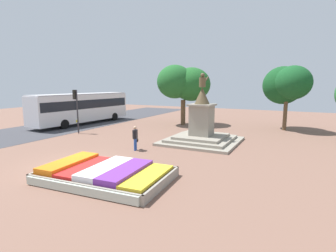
{
  "coord_description": "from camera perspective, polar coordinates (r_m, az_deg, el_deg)",
  "views": [
    {
      "loc": [
        10.4,
        -9.51,
        4.2
      ],
      "look_at": [
        3.28,
        4.49,
        1.68
      ],
      "focal_mm": 28.0,
      "sensor_mm": 36.0,
      "label": 1
    }
  ],
  "objects": [
    {
      "name": "ground_plane",
      "position": [
        14.7,
        -19.92,
        -8.03
      ],
      "size": [
        70.95,
        70.95,
        0.0
      ],
      "primitive_type": "plane",
      "color": "brown"
    },
    {
      "name": "traffic_light_mid_block",
      "position": [
        23.64,
        -19.37,
        4.62
      ],
      "size": [
        0.41,
        0.28,
        3.72
      ],
      "color": "#2D2D33",
      "rests_on": "ground_plane"
    },
    {
      "name": "park_tree_far_left",
      "position": [
        26.42,
        24.46,
        8.25
      ],
      "size": [
        4.26,
        4.57,
        5.83
      ],
      "color": "brown",
      "rests_on": "ground_plane"
    },
    {
      "name": "statue_monument",
      "position": [
        19.09,
        7.3,
        -0.71
      ],
      "size": [
        5.19,
        5.19,
        4.97
      ],
      "color": "gray",
      "rests_on": "ground_plane"
    },
    {
      "name": "city_bus",
      "position": [
        29.21,
        -18.21,
        4.06
      ],
      "size": [
        3.23,
        11.49,
        3.22
      ],
      "color": "silver",
      "rests_on": "ground_plane"
    },
    {
      "name": "pedestrian_with_handbag",
      "position": [
        16.82,
        -7.14,
        -2.35
      ],
      "size": [
        0.33,
        0.72,
        1.57
      ],
      "color": "#264CA5",
      "rests_on": "ground_plane"
    },
    {
      "name": "park_tree_behind_statue",
      "position": [
        27.23,
        3.49,
        9.26
      ],
      "size": [
        5.14,
        5.01,
        6.13
      ],
      "color": "brown",
      "rests_on": "ground_plane"
    },
    {
      "name": "flower_planter",
      "position": [
        12.11,
        -13.7,
        -10.02
      ],
      "size": [
        5.86,
        3.99,
        0.65
      ],
      "color": "#38281C",
      "rests_on": "ground_plane"
    }
  ]
}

